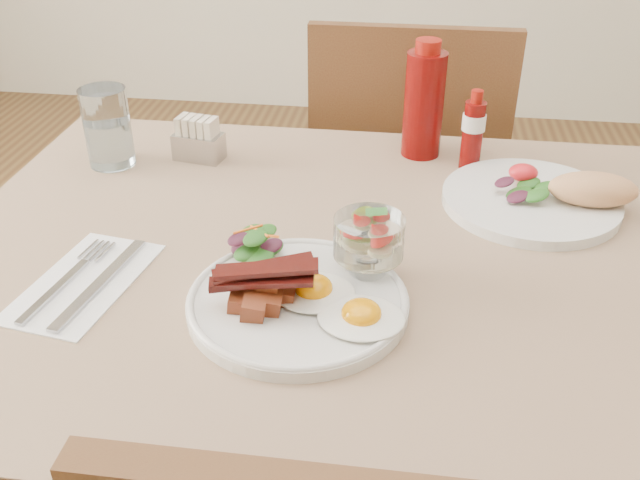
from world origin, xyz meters
TOP-DOWN VIEW (x-y plane):
  - table at (0.00, 0.00)m, footprint 1.33×0.88m
  - chair_far at (0.00, 0.66)m, footprint 0.42×0.42m
  - main_plate at (-0.12, -0.14)m, footprint 0.28×0.28m
  - fried_eggs at (-0.07, -0.15)m, footprint 0.17×0.14m
  - bacon_potato_pile at (-0.16, -0.16)m, footprint 0.14×0.08m
  - side_salad at (-0.19, -0.06)m, footprint 0.08×0.07m
  - fruit_cup at (-0.04, -0.07)m, footprint 0.09×0.09m
  - second_plate at (0.22, 0.18)m, footprint 0.30×0.28m
  - ketchup_bottle at (0.02, 0.35)m, footprint 0.08×0.08m
  - hot_sauce_bottle at (0.11, 0.31)m, footprint 0.05×0.05m
  - sugar_caddy at (-0.37, 0.28)m, footprint 0.09×0.06m
  - water_glass at (-0.51, 0.24)m, footprint 0.08×0.08m
  - napkin_cutlery at (-0.41, -0.12)m, footprint 0.16×0.24m

SIDE VIEW (x-z plane):
  - chair_far at x=0.00m, z-range 0.06..0.99m
  - table at x=0.00m, z-range 0.29..1.04m
  - napkin_cutlery at x=-0.41m, z-range 0.75..0.76m
  - main_plate at x=-0.12m, z-range 0.75..0.77m
  - second_plate at x=0.22m, z-range 0.74..0.81m
  - fried_eggs at x=-0.07m, z-range 0.76..0.79m
  - sugar_caddy at x=-0.37m, z-range 0.75..0.83m
  - side_salad at x=-0.19m, z-range 0.77..0.81m
  - bacon_potato_pile at x=-0.16m, z-range 0.77..0.83m
  - water_glass at x=-0.51m, z-range 0.74..0.88m
  - fruit_cup at x=-0.04m, z-range 0.77..0.87m
  - hot_sauce_bottle at x=0.11m, z-range 0.75..0.89m
  - ketchup_bottle at x=0.02m, z-range 0.75..0.95m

